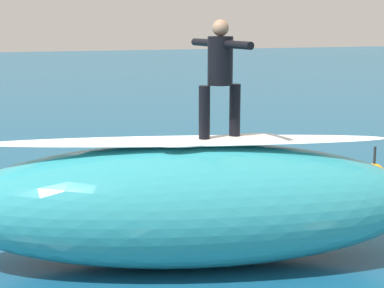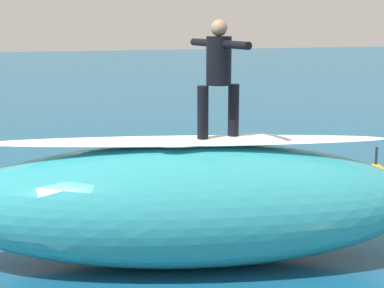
# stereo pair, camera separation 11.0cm
# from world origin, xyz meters

# --- Properties ---
(ground_plane) EXTENTS (120.00, 120.00, 0.00)m
(ground_plane) POSITION_xyz_m (0.00, 0.00, 0.00)
(ground_plane) COLOR #145175
(wave_crest) EXTENTS (7.19, 3.64, 1.81)m
(wave_crest) POSITION_xyz_m (-0.34, 2.12, 0.90)
(wave_crest) COLOR teal
(wave_crest) RESTS_ON ground_plane
(wave_foam_lip) EXTENTS (5.87, 2.07, 0.08)m
(wave_foam_lip) POSITION_xyz_m (-0.34, 2.12, 1.85)
(wave_foam_lip) COLOR white
(wave_foam_lip) RESTS_ON wave_crest
(surfboard_riding) EXTENTS (1.96, 0.83, 0.09)m
(surfboard_riding) POSITION_xyz_m (-0.78, 2.22, 1.85)
(surfboard_riding) COLOR silver
(surfboard_riding) RESTS_ON wave_crest
(surfer_riding) EXTENTS (0.65, 1.56, 1.66)m
(surfer_riding) POSITION_xyz_m (-0.78, 2.22, 2.86)
(surfer_riding) COLOR black
(surfer_riding) RESTS_ON surfboard_riding
(surfboard_paddling) EXTENTS (2.28, 1.00, 0.07)m
(surfboard_paddling) POSITION_xyz_m (-1.26, -1.85, 0.04)
(surfboard_paddling) COLOR #E0563D
(surfboard_paddling) RESTS_ON ground_plane
(surfer_paddling) EXTENTS (1.54, 0.53, 0.28)m
(surfer_paddling) POSITION_xyz_m (-1.14, -1.88, 0.19)
(surfer_paddling) COLOR black
(surfer_paddling) RESTS_ON surfboard_paddling
(buoy_marker) EXTENTS (0.53, 0.53, 0.90)m
(buoy_marker) POSITION_xyz_m (-5.37, -0.62, 0.27)
(buoy_marker) COLOR orange
(buoy_marker) RESTS_ON ground_plane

